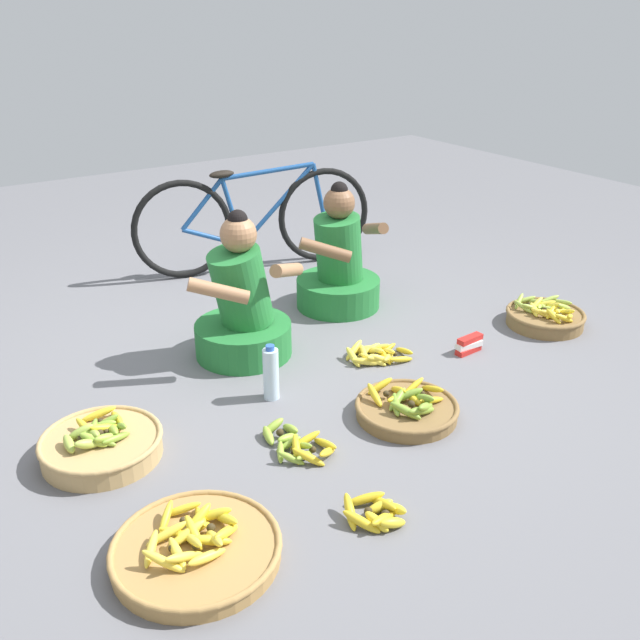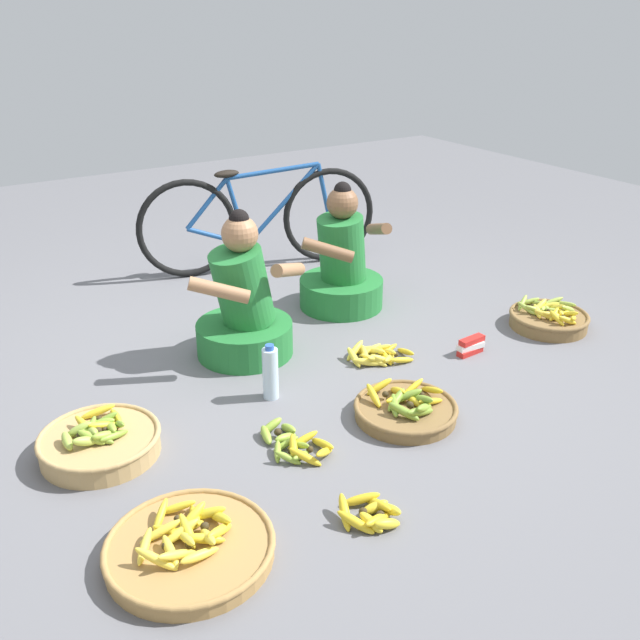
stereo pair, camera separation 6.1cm
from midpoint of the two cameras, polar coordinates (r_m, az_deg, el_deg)
The scene contains 13 objects.
ground_plane at distance 3.72m, azimuth -1.18°, elevation -3.82°, with size 10.00×10.00×0.00m, color slate.
vendor_woman_front at distance 3.77m, azimuth -5.70°, elevation 0.82°, with size 0.73×0.52×0.81m.
vendor_woman_behind at distance 4.37m, azimuth 2.18°, elevation 4.19°, with size 0.72×0.54×0.79m.
bicycle_leaning at distance 5.00m, azimuth -4.54°, elevation 8.06°, with size 1.67×0.44×0.73m.
banana_basket_back_right at distance 3.31m, azimuth 7.45°, elevation -7.12°, with size 0.48×0.48×0.14m.
banana_basket_mid_right at distance 3.16m, azimuth -16.82°, elevation -9.38°, with size 0.51×0.51×0.17m.
banana_basket_back_left at distance 4.37m, azimuth 18.35°, elevation 0.15°, with size 0.46×0.46×0.16m.
banana_basket_back_center at distance 2.60m, azimuth -9.79°, elevation -17.58°, with size 0.60×0.60×0.14m.
loose_bananas_near_bicycle at distance 2.72m, azimuth 4.76°, elevation -15.27°, with size 0.23×0.24×0.10m.
loose_bananas_near_vendor at distance 3.08m, azimuth -1.54°, elevation -9.91°, with size 0.28×0.38×0.09m.
loose_bananas_mid_left at distance 3.80m, azimuth 4.99°, elevation -2.81°, with size 0.34×0.28×0.10m.
water_bottle at distance 3.40m, azimuth -3.51°, elevation -4.29°, with size 0.08×0.08×0.28m.
packet_carton_stack at distance 3.94m, azimuth 12.51°, elevation -2.05°, with size 0.18×0.07×0.09m.
Camera 2 is at (-1.66, -2.83, 1.77)m, focal length 39.68 mm.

